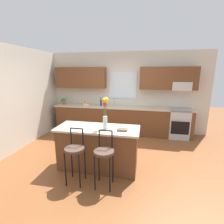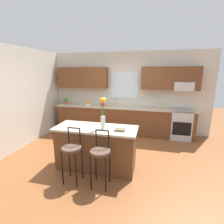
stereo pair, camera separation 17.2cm
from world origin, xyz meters
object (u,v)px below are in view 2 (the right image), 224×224
flower_vase (103,111)px  cookbook (120,130)px  bar_stool_near (72,151)px  bottle_olive_oil (102,102)px  kitchen_island (96,148)px  bar_stool_middle (100,154)px  potted_plant_small (66,100)px  oven_range (180,124)px  fruit_bowl_oranges (88,104)px

flower_vase → cookbook: (0.35, -0.04, -0.35)m
bar_stool_near → bottle_olive_oil: size_ratio=3.67×
kitchen_island → bar_stool_near: 0.64m
bar_stool_middle → potted_plant_small: potted_plant_small is taller
oven_range → cookbook: 2.76m
bar_stool_middle → fruit_bowl_oranges: size_ratio=4.34×
bar_stool_near → bar_stool_middle: 0.55m
flower_vase → bottle_olive_oil: flower_vase is taller
oven_range → flower_vase: 3.02m
bar_stool_middle → bottle_olive_oil: 2.93m
potted_plant_small → flower_vase: bearing=-47.6°
bar_stool_near → fruit_bowl_oranges: 2.92m
kitchen_island → potted_plant_small: size_ratio=7.71×
bar_stool_near → bottle_olive_oil: (-0.25, 2.79, 0.40)m
flower_vase → cookbook: flower_vase is taller
potted_plant_small → oven_range: bearing=-0.4°
oven_range → bar_stool_near: 3.59m
potted_plant_small → fruit_bowl_oranges: bearing=-0.1°
kitchen_island → flower_vase: 0.84m
fruit_bowl_oranges → bottle_olive_oil: (0.54, 0.00, 0.07)m
oven_range → potted_plant_small: 3.96m
kitchen_island → potted_plant_small: 2.99m
bottle_olive_oil → potted_plant_small: size_ratio=1.27×
cookbook → bar_stool_near: bearing=-148.8°
bar_stool_near → bottle_olive_oil: bottle_olive_oil is taller
oven_range → cookbook: size_ratio=4.60×
cookbook → potted_plant_small: (-2.43, 2.31, 0.11)m
cookbook → fruit_bowl_oranges: (-1.59, 2.30, 0.03)m
bottle_olive_oil → potted_plant_small: bottle_olive_oil is taller
kitchen_island → fruit_bowl_oranges: 2.52m
fruit_bowl_oranges → bottle_olive_oil: 0.54m
oven_range → fruit_bowl_oranges: size_ratio=3.83×
fruit_bowl_oranges → bottle_olive_oil: size_ratio=0.84×
bar_stool_near → potted_plant_small: (-1.63, 2.79, 0.41)m
kitchen_island → bar_stool_middle: bearing=-63.7°
bottle_olive_oil → bar_stool_near: bearing=-84.8°
flower_vase → oven_range: bearing=50.7°
cookbook → bottle_olive_oil: bottle_olive_oil is taller
bar_stool_middle → kitchen_island: bearing=116.3°
oven_range → bar_stool_middle: (-1.74, -2.77, 0.18)m
fruit_bowl_oranges → potted_plant_small: potted_plant_small is taller
oven_range → kitchen_island: 2.99m
cookbook → bottle_olive_oil: size_ratio=0.70×
fruit_bowl_oranges → bar_stool_middle: bearing=-64.4°
oven_range → potted_plant_small: size_ratio=4.12×
kitchen_island → fruit_bowl_oranges: (-1.06, 2.23, 0.50)m
bar_stool_near → potted_plant_small: 3.26m
flower_vase → bottle_olive_oil: bearing=107.1°
bar_stool_near → flower_vase: size_ratio=1.62×
kitchen_island → potted_plant_small: (-1.90, 2.23, 0.58)m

